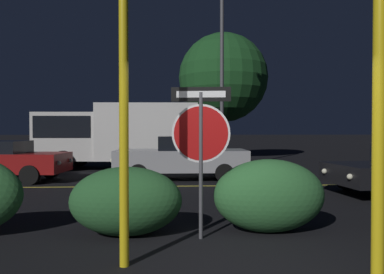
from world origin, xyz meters
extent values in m
plane|color=black|center=(0.00, 0.00, 0.00)|extent=(260.00, 260.00, 0.00)
cube|color=gold|center=(0.00, 6.73, 0.00)|extent=(34.79, 0.12, 0.01)
cylinder|color=#4C4C51|center=(-0.36, 1.36, 1.12)|extent=(0.06, 0.06, 2.24)
cylinder|color=white|center=(-0.36, 1.36, 1.61)|extent=(0.89, 0.12, 0.90)
cylinder|color=#B71414|center=(-0.36, 1.36, 1.61)|extent=(0.83, 0.12, 0.83)
cube|color=black|center=(-0.36, 1.36, 2.21)|extent=(0.91, 0.13, 0.22)
cube|color=white|center=(-0.36, 1.36, 2.21)|extent=(0.75, 0.12, 0.10)
cylinder|color=yellow|center=(-1.39, 0.26, 1.72)|extent=(0.11, 0.11, 3.45)
cylinder|color=yellow|center=(1.48, -0.30, 1.58)|extent=(0.14, 0.14, 3.15)
ellipsoid|color=#285B2D|center=(-1.53, 1.61, 0.54)|extent=(1.77, 1.11, 1.08)
ellipsoid|color=#2D6633|center=(0.78, 1.68, 0.59)|extent=(1.82, 0.99, 1.19)
cube|color=maroon|center=(-6.28, 8.14, 0.61)|extent=(4.07, 1.96, 0.62)
cube|color=black|center=(-6.40, 8.14, 1.12)|extent=(1.69, 1.54, 0.40)
cylinder|color=black|center=(-4.99, 8.83, 0.30)|extent=(0.61, 0.25, 0.60)
cylinder|color=black|center=(-5.12, 7.25, 0.30)|extent=(0.61, 0.25, 0.60)
sphere|color=#F4EFCC|center=(-4.24, 8.49, 0.64)|extent=(0.14, 0.14, 0.14)
sphere|color=#F4EFCC|center=(-4.32, 7.47, 0.64)|extent=(0.14, 0.14, 0.14)
cube|color=#9E9EA3|center=(-0.50, 8.27, 0.65)|extent=(4.39, 1.77, 0.70)
cube|color=black|center=(-0.37, 8.27, 1.23)|extent=(1.76, 1.51, 0.46)
cylinder|color=black|center=(-1.86, 7.45, 0.30)|extent=(0.60, 0.20, 0.60)
cylinder|color=black|center=(-1.85, 9.11, 0.30)|extent=(0.60, 0.20, 0.60)
cylinder|color=black|center=(0.85, 7.43, 0.30)|extent=(0.60, 0.20, 0.60)
cylinder|color=black|center=(0.86, 9.10, 0.30)|extent=(0.60, 0.20, 0.60)
sphere|color=#F4EFCC|center=(-2.72, 7.75, 0.68)|extent=(0.14, 0.14, 0.14)
sphere|color=#F4EFCC|center=(-2.72, 8.82, 0.68)|extent=(0.14, 0.14, 0.14)
cylinder|color=black|center=(4.03, 5.75, 0.30)|extent=(0.62, 0.26, 0.60)
sphere|color=#F4EFCC|center=(3.34, 4.17, 0.58)|extent=(0.14, 0.14, 0.14)
sphere|color=#F4EFCC|center=(3.22, 5.34, 0.58)|extent=(0.14, 0.14, 0.14)
cube|color=silver|center=(-5.19, 12.04, 1.40)|extent=(2.65, 2.33, 2.00)
cube|color=black|center=(-5.19, 12.04, 1.80)|extent=(2.40, 2.37, 0.88)
cube|color=silver|center=(-1.81, 11.90, 1.58)|extent=(4.28, 2.54, 2.37)
cylinder|color=black|center=(-5.16, 10.90, 0.42)|extent=(0.85, 0.31, 0.84)
cylinder|color=black|center=(-5.07, 13.17, 0.42)|extent=(0.85, 0.31, 0.84)
cylinder|color=black|center=(-1.12, 10.73, 0.42)|extent=(0.85, 0.31, 0.84)
cylinder|color=black|center=(-1.03, 13.01, 0.42)|extent=(0.85, 0.31, 0.84)
cylinder|color=#4C4C51|center=(1.30, 11.46, 3.63)|extent=(0.16, 0.16, 7.27)
cylinder|color=#422D1E|center=(2.16, 17.35, 1.43)|extent=(0.32, 0.32, 2.85)
sphere|color=#19471E|center=(2.16, 17.35, 4.71)|extent=(5.15, 5.15, 5.15)
camera|label=1|loc=(-0.80, -4.31, 1.66)|focal=35.00mm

